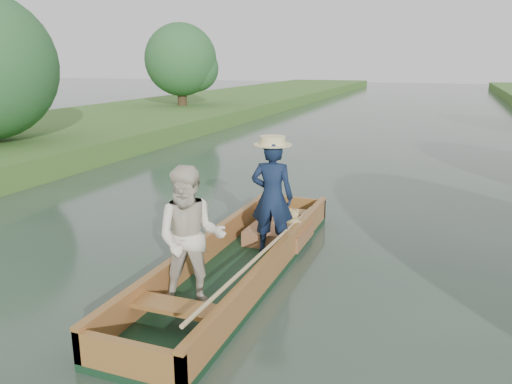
% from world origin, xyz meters
% --- Properties ---
extents(ground, '(120.00, 120.00, 0.00)m').
position_xyz_m(ground, '(0.00, 0.00, 0.00)').
color(ground, '#283D30').
rests_on(ground, ground).
extents(trees_far, '(22.82, 16.99, 4.55)m').
position_xyz_m(trees_far, '(-0.18, 8.18, 2.56)').
color(trees_far, '#47331E').
rests_on(trees_far, ground).
extents(punt, '(1.14, 5.00, 1.70)m').
position_xyz_m(punt, '(0.03, -0.17, 0.54)').
color(punt, black).
rests_on(punt, ground).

